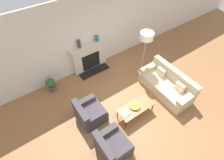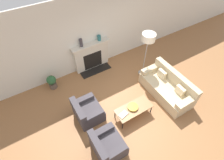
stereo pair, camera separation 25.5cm
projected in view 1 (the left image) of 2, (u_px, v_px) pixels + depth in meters
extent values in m
plane|color=#99663D|center=(133.00, 111.00, 5.83)|extent=(18.00, 18.00, 0.00)
cube|color=silver|center=(88.00, 35.00, 6.27)|extent=(18.00, 0.06, 2.90)
cube|color=beige|center=(90.00, 57.00, 6.82)|extent=(1.39, 0.20, 1.11)
cube|color=black|center=(91.00, 61.00, 6.89)|extent=(0.76, 0.04, 0.72)
cube|color=black|center=(94.00, 71.00, 7.07)|extent=(1.25, 0.40, 0.02)
cube|color=beige|center=(88.00, 45.00, 6.37)|extent=(1.51, 0.28, 0.05)
cube|color=#CCB78E|center=(165.00, 87.00, 6.24)|extent=(0.88, 1.95, 0.42)
cube|color=#CCB78E|center=(175.00, 75.00, 6.06)|extent=(0.20, 1.95, 0.42)
cube|color=#CCB78E|center=(150.00, 67.00, 6.50)|extent=(0.81, 0.22, 0.17)
cube|color=#CCB78E|center=(187.00, 98.00, 5.54)|extent=(0.81, 0.22, 0.17)
cube|color=beige|center=(161.00, 72.00, 6.27)|extent=(0.12, 0.32, 0.28)
cube|color=beige|center=(180.00, 87.00, 5.79)|extent=(0.12, 0.32, 0.28)
cube|color=#423D42|center=(113.00, 146.00, 4.83)|extent=(0.78, 0.87, 0.43)
cube|color=#423D42|center=(104.00, 147.00, 4.43)|extent=(0.18, 0.87, 0.33)
cube|color=#423D42|center=(121.00, 152.00, 4.43)|extent=(0.70, 0.18, 0.14)
cube|color=#423D42|center=(106.00, 131.00, 4.81)|extent=(0.70, 0.18, 0.14)
cube|color=#423D42|center=(91.00, 114.00, 5.51)|extent=(0.78, 0.87, 0.43)
cube|color=#423D42|center=(81.00, 112.00, 5.11)|extent=(0.18, 0.87, 0.33)
cube|color=#423D42|center=(96.00, 117.00, 5.11)|extent=(0.70, 0.18, 0.14)
cube|color=#423D42|center=(85.00, 101.00, 5.49)|extent=(0.70, 0.18, 0.14)
cube|color=olive|center=(136.00, 107.00, 5.48)|extent=(1.19, 0.52, 0.03)
cylinder|color=black|center=(126.00, 125.00, 5.29)|extent=(0.03, 0.03, 0.36)
cylinder|color=black|center=(153.00, 107.00, 5.72)|extent=(0.03, 0.03, 0.36)
cylinder|color=black|center=(117.00, 114.00, 5.54)|extent=(0.03, 0.03, 0.36)
cylinder|color=black|center=(144.00, 98.00, 5.96)|extent=(0.03, 0.03, 0.36)
cylinder|color=#BC8E2D|center=(135.00, 106.00, 5.48)|extent=(0.12, 0.12, 0.01)
cylinder|color=#BC8E2D|center=(135.00, 106.00, 5.46)|extent=(0.34, 0.34, 0.04)
cube|color=#B2A893|center=(126.00, 114.00, 5.29)|extent=(0.33, 0.25, 0.02)
cylinder|color=gray|center=(141.00, 71.00, 7.05)|extent=(0.32, 0.32, 0.03)
cylinder|color=gray|center=(143.00, 56.00, 6.45)|extent=(0.03, 0.03, 1.58)
cylinder|color=silver|center=(147.00, 36.00, 5.80)|extent=(0.47, 0.47, 0.25)
cylinder|color=#3D383D|center=(79.00, 44.00, 6.13)|extent=(0.12, 0.12, 0.30)
cylinder|color=#28666B|center=(97.00, 38.00, 6.44)|extent=(0.14, 0.14, 0.20)
cylinder|color=brown|center=(52.00, 88.00, 6.35)|extent=(0.28, 0.28, 0.23)
sphere|color=#2D5B33|center=(50.00, 83.00, 6.15)|extent=(0.33, 0.33, 0.33)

